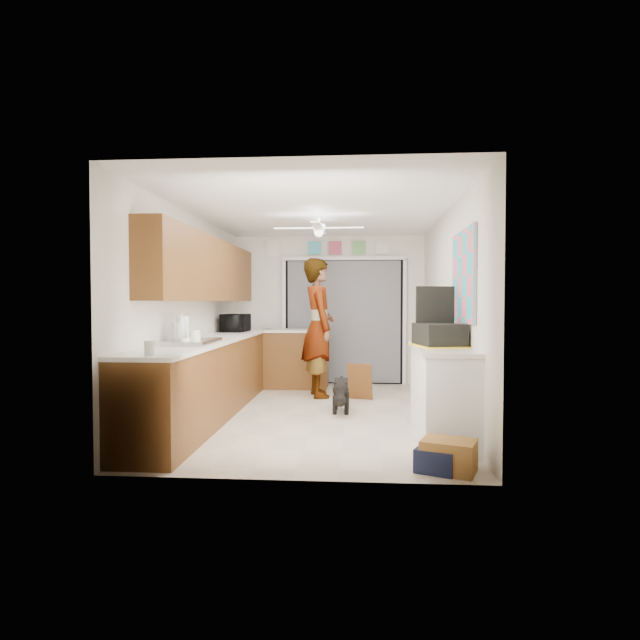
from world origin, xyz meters
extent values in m
plane|color=#BAA995|center=(0.00, 0.00, 0.00)|extent=(5.00, 5.00, 0.00)
plane|color=white|center=(0.00, 0.00, 2.50)|extent=(5.00, 5.00, 0.00)
plane|color=silver|center=(0.00, 2.50, 1.25)|extent=(3.20, 0.00, 3.20)
plane|color=silver|center=(0.00, -2.50, 1.25)|extent=(3.20, 0.00, 3.20)
plane|color=silver|center=(-1.60, 0.00, 1.25)|extent=(0.00, 5.00, 5.00)
plane|color=silver|center=(1.60, 0.00, 1.25)|extent=(0.00, 5.00, 5.00)
cube|color=brown|center=(-1.30, 0.00, 0.45)|extent=(0.60, 4.80, 0.90)
cube|color=white|center=(-1.29, 0.00, 0.92)|extent=(0.62, 4.80, 0.04)
cube|color=brown|center=(-1.44, 0.20, 1.80)|extent=(0.32, 4.00, 0.80)
cube|color=silver|center=(-1.29, -1.00, 0.95)|extent=(0.50, 0.76, 0.06)
cylinder|color=silver|center=(-1.48, -1.00, 1.05)|extent=(0.03, 0.03, 0.22)
cube|color=brown|center=(-0.50, 2.00, 0.45)|extent=(1.00, 0.60, 0.90)
cube|color=white|center=(-0.50, 2.00, 0.92)|extent=(1.04, 0.64, 0.04)
cube|color=black|center=(0.25, 2.47, 1.05)|extent=(2.00, 0.06, 2.10)
cube|color=gray|center=(0.25, 2.43, 1.05)|extent=(1.90, 0.03, 2.05)
cube|color=white|center=(-0.77, 2.44, 1.05)|extent=(0.06, 0.04, 2.10)
cube|color=white|center=(1.27, 2.44, 1.05)|extent=(0.06, 0.04, 2.10)
cube|color=white|center=(0.25, 2.44, 2.12)|extent=(2.10, 0.04, 0.06)
cube|color=#4EB8D2|center=(-0.25, 2.47, 2.30)|extent=(0.22, 0.02, 0.22)
cube|color=#BE4761|center=(0.10, 2.47, 2.30)|extent=(0.22, 0.02, 0.22)
cube|color=#6AAA61|center=(0.50, 2.47, 2.30)|extent=(0.22, 0.02, 0.22)
cube|color=white|center=(0.90, 2.47, 2.30)|extent=(0.22, 0.02, 0.22)
cube|color=silver|center=(-0.95, 2.47, 2.30)|extent=(0.22, 0.02, 0.26)
cube|color=white|center=(1.35, -1.20, 0.45)|extent=(0.50, 1.40, 0.90)
cube|color=white|center=(1.34, -1.20, 0.92)|extent=(0.54, 1.44, 0.04)
cube|color=#E8556C|center=(1.58, -1.00, 1.65)|extent=(0.03, 1.15, 0.95)
cube|color=white|center=(0.00, 0.20, 2.32)|extent=(1.14, 1.14, 0.24)
imported|color=black|center=(-1.33, 1.26, 1.07)|extent=(0.38, 0.51, 0.27)
imported|color=silver|center=(-1.34, -1.13, 1.11)|extent=(0.15, 0.15, 0.34)
imported|color=white|center=(-1.25, -1.27, 0.98)|extent=(0.14, 0.14, 0.08)
cylinder|color=silver|center=(-1.17, -1.22, 1.02)|extent=(0.13, 0.13, 0.16)
cylinder|color=silver|center=(-1.23, -2.25, 1.00)|extent=(0.11, 0.11, 0.13)
cylinder|color=white|center=(-1.41, -0.89, 1.09)|extent=(0.18, 0.18, 0.29)
cube|color=black|center=(1.32, -1.12, 1.05)|extent=(0.51, 0.61, 0.23)
cube|color=yellow|center=(1.32, -1.12, 0.94)|extent=(0.55, 0.66, 0.02)
cube|color=black|center=(1.32, -0.83, 1.30)|extent=(0.42, 0.12, 0.50)
cube|color=#AB7736|center=(1.25, -2.20, 0.13)|extent=(0.51, 0.44, 0.26)
cube|color=#161C37|center=(1.15, -2.20, 0.10)|extent=(0.40, 0.37, 0.19)
cube|color=brown|center=(0.52, 0.96, 0.26)|extent=(0.37, 0.22, 0.51)
imported|color=white|center=(-0.08, 1.20, 1.01)|extent=(0.66, 0.84, 2.02)
cube|color=black|center=(0.29, 0.10, 0.23)|extent=(0.25, 0.58, 0.46)
camera|label=1|loc=(0.52, -6.58, 1.39)|focal=30.00mm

